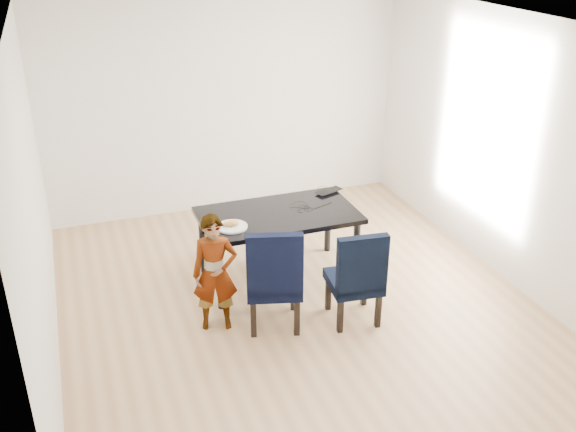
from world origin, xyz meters
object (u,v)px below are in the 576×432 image
object	(u,v)px
chair_left	(274,275)
plate	(232,227)
chair_right	(354,274)
dining_table	(278,246)
child	(215,273)
laptop	(326,190)

from	to	relation	value
chair_left	plate	xyz separation A→B (m)	(-0.22, 0.62, 0.24)
chair_right	plate	size ratio (longest dim) A/B	3.18
dining_table	child	xyz separation A→B (m)	(-0.83, -0.65, 0.19)
child	plate	size ratio (longest dim) A/B	3.72
chair_right	child	distance (m)	1.28
chair_left	laptop	world-z (taller)	chair_left
plate	laptop	world-z (taller)	laptop
chair_right	chair_left	bearing A→B (deg)	172.62
dining_table	chair_right	size ratio (longest dim) A/B	1.65
dining_table	plate	distance (m)	0.67
chair_left	plate	size ratio (longest dim) A/B	3.41
child	laptop	xyz separation A→B (m)	(1.51, 1.00, 0.20)
dining_table	chair_left	distance (m)	0.85
chair_left	chair_right	world-z (taller)	chair_left
chair_right	plate	xyz separation A→B (m)	(-0.94, 0.80, 0.27)
chair_left	child	distance (m)	0.53
dining_table	plate	xyz separation A→B (m)	(-0.53, -0.16, 0.38)
chair_left	child	world-z (taller)	child
child	plate	distance (m)	0.61
plate	chair_right	bearing A→B (deg)	-40.31
dining_table	chair_right	xyz separation A→B (m)	(0.41, -0.96, 0.11)
chair_right	child	bearing A→B (deg)	172.57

